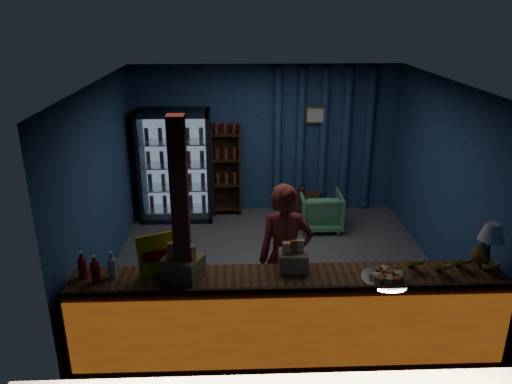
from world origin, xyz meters
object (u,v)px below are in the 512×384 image
table_lamp (492,234)px  shopkeeper (285,258)px  green_chair (320,211)px  pastry_tray (386,277)px

table_lamp → shopkeeper: bearing=166.1°
green_chair → table_lamp: bearing=111.7°
green_chair → table_lamp: 3.49m
shopkeeper → green_chair: 2.80m
shopkeeper → pastry_tray: 1.17m
shopkeeper → green_chair: (0.84, 2.61, -0.53)m
shopkeeper → table_lamp: shopkeeper is taller
pastry_tray → table_lamp: (1.10, 0.19, 0.37)m
shopkeeper → green_chair: shopkeeper is taller
shopkeeper → pastry_tray: (0.94, -0.69, 0.13)m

